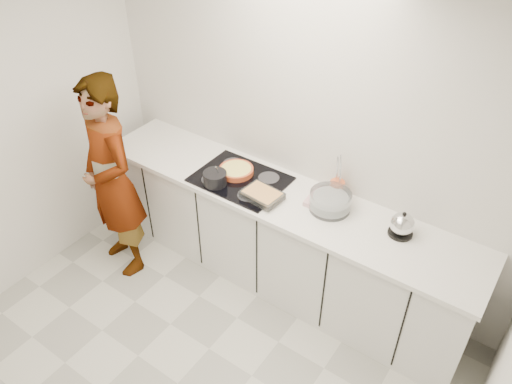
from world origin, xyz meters
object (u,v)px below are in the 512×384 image
Objects in this scene: tart_dish at (236,170)px; saucepan at (215,178)px; mixing_bowl at (330,202)px; kettle at (402,225)px; baking_dish at (262,195)px; utensil_crock at (337,189)px; cook at (111,181)px; hob at (240,179)px.

saucepan is (-0.05, -0.21, 0.03)m from tart_dish.
kettle is at bearing 3.78° from mixing_bowl.
baking_dish is (0.36, -0.15, 0.01)m from tart_dish.
tart_dish is 0.84m from mixing_bowl.
saucepan is 0.70× the size of baking_dish.
utensil_crock is (0.80, 0.20, 0.03)m from tart_dish.
hob is at bearing 49.50° from cook.
baking_dish is 1.42× the size of kettle.
saucepan is 1.45m from kettle.
kettle reaches higher than mixing_bowl.
cook is at bearing -157.29° from baking_dish.
mixing_bowl is at bearing 16.13° from saucepan.
baking_dish is 0.17× the size of cook.
utensil_crock reaches higher than baking_dish.
saucepan reaches higher than utensil_crock.
utensil_crock is 1.80m from cook.
baking_dish is at bearing -23.00° from tart_dish.
cook is (-0.79, -0.63, -0.05)m from tart_dish.
tart_dish is 0.81× the size of mixing_bowl.
mixing_bowl is (0.76, 0.09, 0.06)m from hob.
tart_dish is 1.37m from kettle.
kettle reaches higher than baking_dish.
baking_dish reaches higher than tart_dish.
kettle reaches higher than saucepan.
mixing_bowl is at bearing -176.22° from kettle.
saucepan is at bearing -125.60° from hob.
tart_dish reaches higher than hob.
mixing_bowl is at bearing -79.11° from utensil_crock.
saucepan is (-0.12, -0.17, 0.06)m from hob.
utensil_crock is at bearing 42.87° from cook.
kettle reaches higher than hob.
tart_dish is at bearing -165.68° from utensil_crock.
cook is at bearing -141.16° from tart_dish.
tart_dish is (-0.07, 0.04, 0.03)m from hob.
tart_dish is at bearing 53.89° from cook.
tart_dish is 1.01m from cook.
mixing_bowl reaches higher than baking_dish.
saucepan is at bearing -168.44° from kettle.
hob is 0.77m from utensil_crock.
utensil_crock is at bearing 39.05° from baking_dish.
saucepan reaches higher than hob.
cook is (-1.59, -0.84, -0.09)m from utensil_crock.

